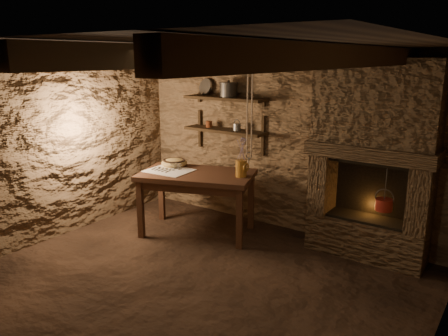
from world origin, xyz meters
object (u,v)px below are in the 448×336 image
Objects in this scene: iron_stockpot at (229,90)px; red_pot at (384,204)px; wooden_bowl at (174,163)px; stoneware_jug at (241,160)px; work_table at (197,201)px.

iron_stockpot reaches higher than red_pot.
wooden_bowl is at bearing -131.38° from iron_stockpot.
iron_stockpot is (0.51, 0.58, 0.98)m from wooden_bowl.
wooden_bowl is at bearing 175.69° from stoneware_jug.
work_table is 1.57m from iron_stockpot.
red_pot is at bearing -3.09° from iron_stockpot.
wooden_bowl is 1.48× the size of iron_stockpot.
work_table is 6.84× the size of iron_stockpot.
stoneware_jug is at bearing -3.41° from work_table.
wooden_bowl is 1.25m from iron_stockpot.
stoneware_jug is (0.58, 0.18, 0.60)m from work_table.
red_pot is (2.74, 0.46, -0.18)m from wooden_bowl.
red_pot is (2.22, -0.12, -1.16)m from iron_stockpot.
stoneware_jug is 2.05× the size of iron_stockpot.
red_pot is (2.25, 0.57, 0.25)m from work_table.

